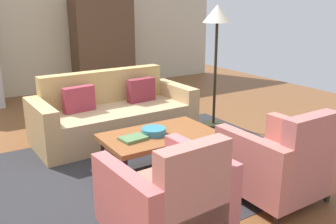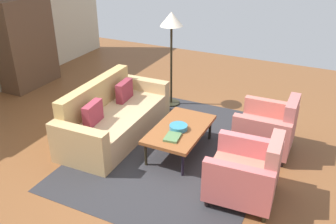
% 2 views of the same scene
% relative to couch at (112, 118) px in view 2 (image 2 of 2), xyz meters
% --- Properties ---
extents(ground_plane, '(10.34, 10.34, 0.00)m').
position_rel_couch_xyz_m(ground_plane, '(-0.43, -0.82, -0.29)').
color(ground_plane, brown).
extents(area_rug, '(3.40, 2.60, 0.01)m').
position_rel_couch_xyz_m(area_rug, '(0.00, -1.14, -0.28)').
color(area_rug, '#2B2B2E').
rests_on(area_rug, ground).
extents(couch, '(2.12, 0.95, 0.86)m').
position_rel_couch_xyz_m(couch, '(0.00, 0.00, 0.00)').
color(couch, tan).
rests_on(couch, ground).
extents(coffee_table, '(1.20, 0.70, 0.40)m').
position_rel_couch_xyz_m(coffee_table, '(0.00, -1.19, 0.08)').
color(coffee_table, black).
rests_on(coffee_table, ground).
extents(armchair_left, '(0.84, 0.84, 0.88)m').
position_rel_couch_xyz_m(armchair_left, '(-0.59, -2.35, 0.06)').
color(armchair_left, black).
rests_on(armchair_left, ground).
extents(armchair_right, '(0.81, 0.81, 0.88)m').
position_rel_couch_xyz_m(armchair_right, '(0.60, -2.35, 0.06)').
color(armchair_right, '#352820').
rests_on(armchair_right, ground).
extents(fruit_bowl, '(0.26, 0.26, 0.07)m').
position_rel_couch_xyz_m(fruit_bowl, '(-0.05, -1.19, 0.15)').
color(fruit_bowl, teal).
rests_on(fruit_bowl, coffee_table).
extents(book_stack, '(0.28, 0.22, 0.03)m').
position_rel_couch_xyz_m(book_stack, '(-0.31, -1.21, 0.13)').
color(book_stack, '#547949').
rests_on(book_stack, coffee_table).
extents(cabinet, '(1.20, 0.51, 1.80)m').
position_rel_couch_xyz_m(cabinet, '(1.03, 2.71, 0.61)').
color(cabinet, brown).
rests_on(cabinet, ground).
extents(floor_lamp, '(0.40, 0.40, 1.72)m').
position_rel_couch_xyz_m(floor_lamp, '(1.44, -0.36, 1.16)').
color(floor_lamp, black).
rests_on(floor_lamp, ground).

